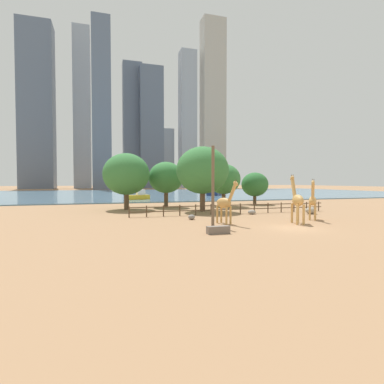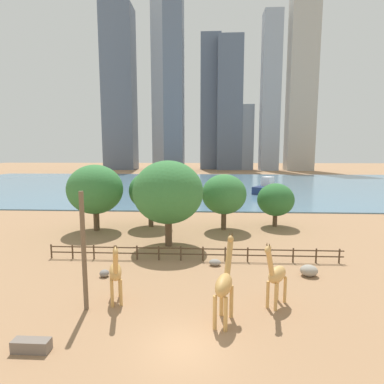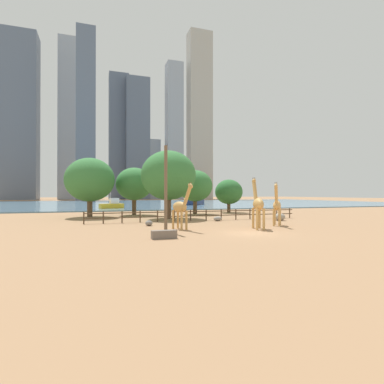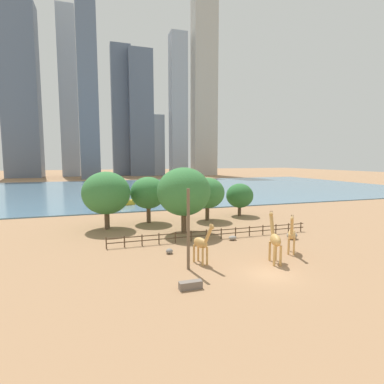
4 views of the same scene
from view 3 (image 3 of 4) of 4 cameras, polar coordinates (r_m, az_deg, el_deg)
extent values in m
plane|color=#9E7551|center=(102.28, -11.56, -2.15)|extent=(400.00, 400.00, 0.00)
cube|color=slate|center=(99.30, -11.36, -2.14)|extent=(180.00, 86.00, 0.20)
cylinder|color=tan|center=(26.66, -1.07, -5.38)|extent=(0.25, 0.25, 1.71)
cylinder|color=tan|center=(26.35, -2.00, -5.44)|extent=(0.25, 0.25, 1.71)
cylinder|color=tan|center=(27.73, -2.70, -5.19)|extent=(0.25, 0.25, 1.71)
cylinder|color=tan|center=(27.44, -3.62, -5.24)|extent=(0.25, 0.25, 1.71)
ellipsoid|color=tan|center=(26.97, -2.36, -2.87)|extent=(1.34, 2.04, 0.99)
cylinder|color=tan|center=(26.01, -0.89, -0.68)|extent=(0.67, 1.20, 1.81)
ellipsoid|color=tan|center=(25.66, -0.29, 1.18)|extent=(0.53, 0.79, 0.64)
cone|color=brown|center=(25.71, -0.16, 1.82)|extent=(0.11, 0.11, 0.18)
cone|color=brown|center=(25.62, -0.43, 1.83)|extent=(0.11, 0.11, 0.18)
cylinder|color=tan|center=(28.42, 11.56, -4.86)|extent=(0.28, 0.28, 1.92)
cylinder|color=tan|center=(28.56, 12.73, -4.83)|extent=(0.28, 0.28, 1.92)
cylinder|color=tan|center=(26.98, 12.30, -5.10)|extent=(0.28, 0.28, 1.92)
cylinder|color=tan|center=(27.13, 13.52, -5.07)|extent=(0.28, 0.28, 1.92)
ellipsoid|color=tan|center=(27.69, 12.51, -2.29)|extent=(1.42, 2.27, 1.11)
cylinder|color=tan|center=(28.87, 11.91, 0.14)|extent=(0.67, 1.23, 2.07)
ellipsoid|color=tan|center=(29.32, 11.70, 2.02)|extent=(0.56, 0.87, 0.69)
cone|color=brown|center=(29.32, 11.54, 2.66)|extent=(0.13, 0.13, 0.20)
cone|color=brown|center=(29.36, 11.86, 2.65)|extent=(0.13, 0.13, 0.20)
cylinder|color=tan|center=(30.78, 16.30, -4.69)|extent=(0.28, 0.28, 1.72)
cylinder|color=tan|center=(30.81, 15.31, -4.69)|extent=(0.28, 0.28, 1.72)
cylinder|color=tan|center=(32.10, 16.43, -4.51)|extent=(0.28, 0.28, 1.72)
cylinder|color=tan|center=(32.14, 15.48, -4.51)|extent=(0.28, 0.28, 1.72)
ellipsoid|color=tan|center=(31.39, 15.88, -2.49)|extent=(1.77, 1.97, 1.00)
cylinder|color=tan|center=(30.32, 15.75, -0.50)|extent=(0.83, 0.95, 1.89)
ellipsoid|color=tan|center=(30.00, 15.70, 1.19)|extent=(0.68, 0.76, 0.59)
cone|color=brown|center=(30.00, 15.85, 1.75)|extent=(0.13, 0.13, 0.18)
cone|color=brown|center=(30.01, 15.55, 1.75)|extent=(0.13, 0.13, 0.18)
cylinder|color=brown|center=(25.52, -5.02, 0.69)|extent=(0.28, 0.28, 7.32)
ellipsoid|color=gray|center=(37.37, 16.36, -4.57)|extent=(1.35, 1.17, 0.88)
ellipsoid|color=gray|center=(35.45, 4.91, -5.09)|extent=(1.00, 0.72, 0.54)
ellipsoid|color=gray|center=(30.31, -8.21, -5.88)|extent=(0.73, 0.73, 0.55)
cube|color=#72665B|center=(21.58, -5.35, -8.06)|extent=(1.80, 0.60, 0.60)
cylinder|color=#4C3826|center=(33.62, -19.92, -4.67)|extent=(0.14, 0.14, 1.30)
cylinder|color=#4C3826|center=(33.63, -16.54, -4.68)|extent=(0.14, 0.14, 1.30)
cylinder|color=#4C3826|center=(33.75, -13.18, -4.67)|extent=(0.14, 0.14, 1.30)
cylinder|color=#4C3826|center=(33.98, -9.85, -4.64)|extent=(0.14, 0.14, 1.30)
cylinder|color=#4C3826|center=(34.33, -6.58, -4.60)|extent=(0.14, 0.14, 1.30)
cylinder|color=#4C3826|center=(34.79, -3.39, -4.55)|extent=(0.14, 0.14, 1.30)
cylinder|color=#4C3826|center=(35.35, -0.29, -4.49)|extent=(0.14, 0.14, 1.30)
cylinder|color=#4C3826|center=(36.00, 2.71, -4.41)|extent=(0.14, 0.14, 1.30)
cylinder|color=#4C3826|center=(36.76, 5.59, -4.32)|extent=(0.14, 0.14, 1.30)
cylinder|color=#4C3826|center=(37.60, 8.35, -4.23)|extent=(0.14, 0.14, 1.30)
cylinder|color=#4C3826|center=(38.53, 10.98, -4.14)|extent=(0.14, 0.14, 1.30)
cylinder|color=#4C3826|center=(39.53, 13.48, -4.04)|extent=(0.14, 0.14, 1.30)
cylinder|color=#4C3826|center=(40.60, 15.85, -3.94)|extent=(0.14, 0.14, 1.30)
cylinder|color=#4C3826|center=(41.74, 18.10, -3.84)|extent=(0.14, 0.14, 1.30)
cube|color=#4C3826|center=(35.69, 1.48, -3.71)|extent=(26.10, 0.08, 0.10)
cube|color=#4C3826|center=(35.73, 1.48, -4.55)|extent=(26.10, 0.08, 0.10)
cylinder|color=brown|center=(51.69, 7.02, -2.98)|extent=(0.58, 0.58, 1.66)
ellipsoid|color=#2D6B33|center=(51.64, 7.02, 0.03)|extent=(4.70, 4.70, 4.23)
cylinder|color=brown|center=(46.23, -10.97, -2.75)|extent=(0.64, 0.64, 2.51)
ellipsoid|color=#387A3D|center=(46.22, -10.96, 1.53)|extent=(5.49, 5.49, 4.94)
cylinder|color=brown|center=(43.50, -18.89, -2.92)|extent=(0.71, 0.71, 2.47)
ellipsoid|color=#387A3D|center=(43.50, -18.88, 2.23)|extent=(6.68, 6.68, 6.01)
cylinder|color=brown|center=(47.33, 0.58, -2.85)|extent=(0.64, 0.64, 2.27)
ellipsoid|color=#387A3D|center=(47.30, 0.58, 1.19)|extent=(5.51, 5.51, 4.96)
cylinder|color=brown|center=(38.92, -4.51, -3.04)|extent=(0.71, 0.71, 2.75)
ellipsoid|color=#387A3D|center=(38.95, -4.51, 3.18)|extent=(7.12, 7.12, 6.41)
cube|color=gold|center=(64.34, -15.09, -2.59)|extent=(5.12, 3.05, 0.96)
cube|color=silver|center=(64.52, -14.59, -1.64)|extent=(1.99, 1.61, 1.16)
cylinder|color=silver|center=(64.21, -15.29, -0.66)|extent=(0.15, 0.15, 3.37)
cube|color=navy|center=(82.90, 0.65, -1.84)|extent=(7.31, 8.88, 1.72)
cube|color=silver|center=(83.91, 0.83, -0.53)|extent=(3.42, 3.72, 2.06)
cube|color=#939EAD|center=(186.96, -3.43, 11.49)|extent=(9.70, 8.76, 83.18)
cube|color=#ADA89E|center=(193.36, 1.44, 14.32)|extent=(14.35, 9.53, 104.42)
cube|color=slate|center=(165.29, -19.53, 13.63)|extent=(9.21, 12.52, 86.21)
cube|color=slate|center=(191.95, -29.89, 12.39)|extent=(17.61, 13.70, 90.82)
cube|color=slate|center=(192.75, -13.82, 10.20)|extent=(11.64, 8.14, 77.02)
cube|color=#939EAD|center=(195.04, -22.65, 12.69)|extent=(9.65, 10.51, 94.33)
cube|color=gray|center=(187.96, -7.57, 4.22)|extent=(8.34, 10.33, 36.44)
cube|color=slate|center=(189.02, -10.41, 9.90)|extent=(14.08, 11.52, 73.69)
camera|label=1|loc=(4.03, -119.01, 12.88)|focal=28.00mm
camera|label=2|loc=(16.66, 40.78, 22.05)|focal=28.00mm
camera|label=4|loc=(6.93, -108.75, 74.33)|focal=28.00mm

